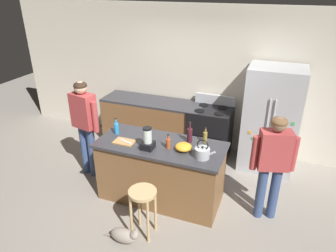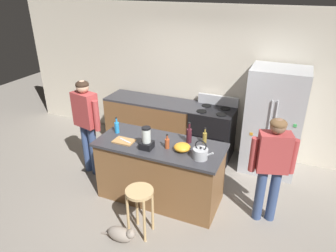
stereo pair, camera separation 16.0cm
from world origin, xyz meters
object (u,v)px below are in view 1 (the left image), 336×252
at_px(bar_stool, 143,201).
at_px(bottle_cooking_sauce, 168,143).
at_px(person_by_island_left, 85,120).
at_px(cutting_board, 124,142).
at_px(blender_appliance, 148,140).
at_px(bottle_vinegar, 205,137).
at_px(tea_kettle, 202,152).
at_px(bottle_wine, 190,135).
at_px(cat, 125,235).
at_px(bottle_soda, 116,128).
at_px(chef_knife, 125,141).
at_px(mixing_bowl, 183,147).
at_px(refrigerator, 271,120).
at_px(kitchen_island, 161,171).
at_px(stove_range, 210,132).
at_px(person_by_sink_right, 273,160).

relative_size(bar_stool, bottle_cooking_sauce, 3.20).
bearing_deg(person_by_island_left, cutting_board, -19.86).
distance_m(blender_appliance, bottle_vinegar, 0.84).
bearing_deg(cutting_board, tea_kettle, -0.10).
relative_size(person_by_island_left, cutting_board, 5.54).
distance_m(bottle_vinegar, bottle_wine, 0.23).
xyz_separation_m(bottle_vinegar, cutting_board, (-1.08, -0.43, -0.08)).
bearing_deg(cat, bottle_wine, 69.28).
height_order(blender_appliance, bottle_vinegar, blender_appliance).
xyz_separation_m(bottle_soda, bottle_cooking_sauce, (0.89, -0.14, -0.02)).
relative_size(bottle_wine, chef_knife, 1.44).
bearing_deg(mixing_bowl, tea_kettle, -17.94).
xyz_separation_m(bottle_cooking_sauce, bottle_wine, (0.22, 0.28, 0.04)).
xyz_separation_m(blender_appliance, bottle_wine, (0.48, 0.39, -0.02)).
bearing_deg(bar_stool, bottle_vinegar, 64.79).
distance_m(refrigerator, person_by_island_left, 3.10).
relative_size(refrigerator, bottle_cooking_sauce, 8.45).
height_order(bottle_cooking_sauce, chef_knife, bottle_cooking_sauce).
bearing_deg(refrigerator, bar_stool, -120.28).
height_order(bottle_soda, bottle_wine, bottle_wine).
distance_m(kitchen_island, bottle_vinegar, 0.85).
bearing_deg(refrigerator, bottle_cooking_sauce, -128.73).
height_order(bar_stool, bottle_wine, bottle_wine).
bearing_deg(stove_range, person_by_island_left, -142.58).
xyz_separation_m(refrigerator, chef_knife, (-1.89, -1.65, 0.05)).
relative_size(bottle_wine, cutting_board, 1.05).
height_order(mixing_bowl, tea_kettle, tea_kettle).
bearing_deg(bottle_soda, tea_kettle, -8.80).
bearing_deg(stove_range, bottle_wine, -90.12).
height_order(refrigerator, chef_knife, refrigerator).
bearing_deg(cutting_board, bottle_vinegar, 21.77).
bearing_deg(bottle_cooking_sauce, bottle_vinegar, 39.65).
bearing_deg(bottle_cooking_sauce, bottle_wine, 51.53).
distance_m(refrigerator, bar_stool, 2.67).
relative_size(person_by_sink_right, bottle_soda, 6.04).
bearing_deg(kitchen_island, person_by_sink_right, 5.38).
distance_m(person_by_sink_right, tea_kettle, 0.93).
xyz_separation_m(cat, chef_knife, (-0.39, 0.86, 0.86)).
xyz_separation_m(bottle_cooking_sauce, mixing_bowl, (0.22, 0.02, -0.03)).
bearing_deg(blender_appliance, stove_range, 74.27).
relative_size(refrigerator, person_by_island_left, 1.10).
distance_m(bar_stool, cat, 0.51).
xyz_separation_m(person_by_island_left, blender_appliance, (1.28, -0.36, 0.07)).
bearing_deg(tea_kettle, cat, -130.94).
xyz_separation_m(bottle_vinegar, bottle_wine, (-0.21, -0.08, 0.03)).
height_order(stove_range, blender_appliance, blender_appliance).
relative_size(tea_kettle, chef_knife, 1.25).
distance_m(refrigerator, chef_knife, 2.51).
bearing_deg(bottle_wine, bottle_cooking_sauce, -128.47).
bearing_deg(bottle_soda, bottle_wine, 7.04).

